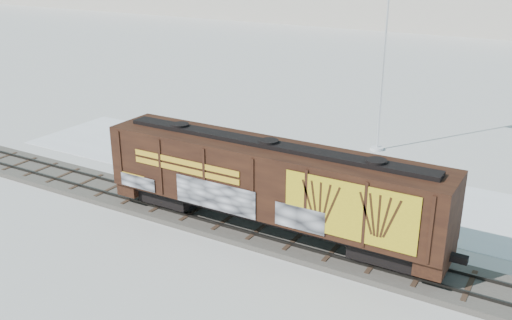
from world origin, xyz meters
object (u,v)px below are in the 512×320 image
Objects in this scene: car_silver at (186,146)px; car_dark at (340,170)px; car_white at (347,171)px; flagpole at (383,86)px; hopper_railcar at (269,182)px.

car_dark is (10.55, 1.54, -0.17)m from car_silver.
car_white reaches higher than car_dark.
car_silver is 0.97× the size of car_white.
flagpole reaches higher than car_dark.
car_silver is at bearing 146.07° from hopper_railcar.
car_white is (11.11, 1.28, -0.01)m from car_silver.
hopper_railcar is 12.61m from car_silver.
car_white is (0.40, -6.91, -3.77)m from flagpole.
car_silver reaches higher than car_dark.
flagpole is 14.01m from car_silver.
car_silver is 11.19m from car_white.
hopper_railcar is at bearing 157.11° from car_white.
car_white is at bearing -86.72° from flagpole.
car_dark is at bearing -91.48° from flagpole.
car_white is (0.79, 8.23, -2.07)m from hopper_railcar.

